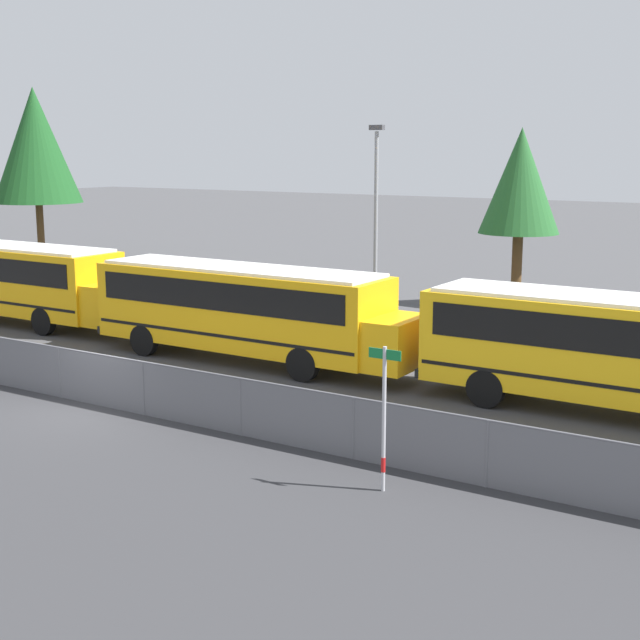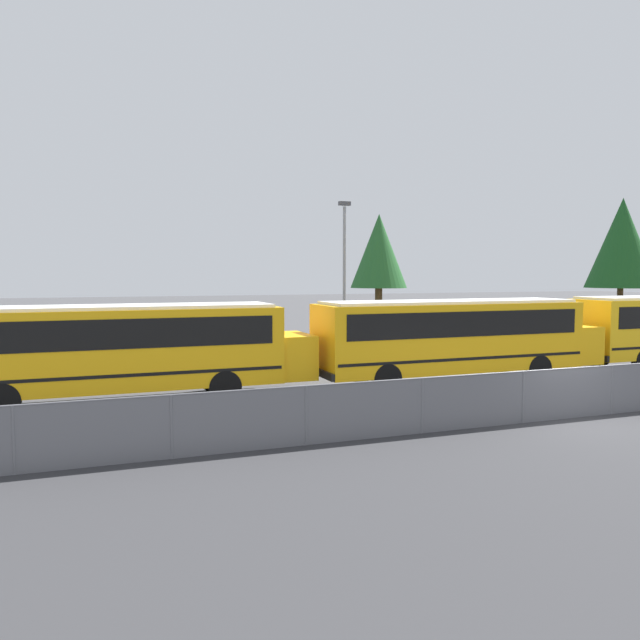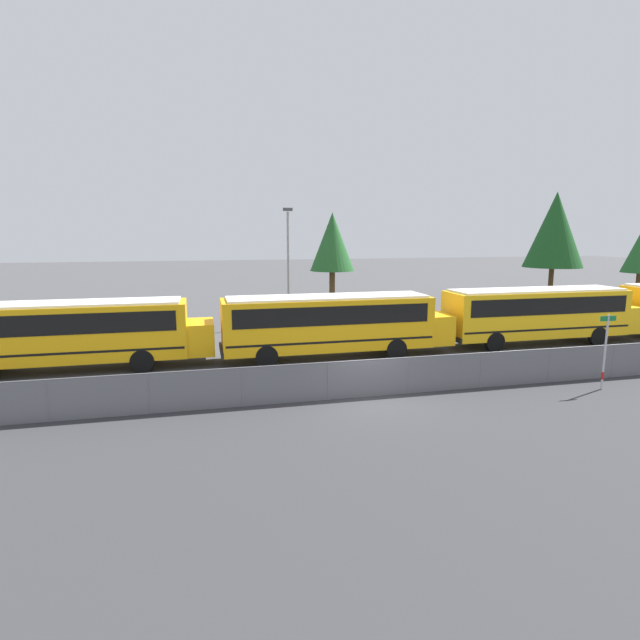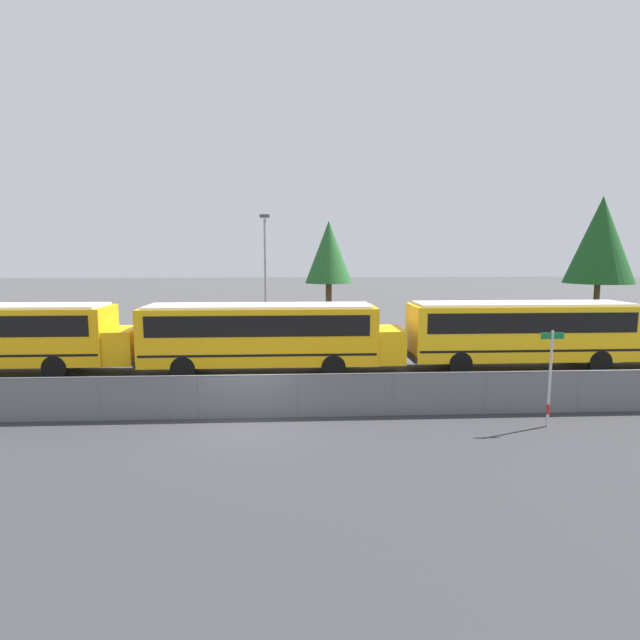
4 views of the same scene
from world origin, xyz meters
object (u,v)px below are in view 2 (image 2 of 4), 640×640
at_px(school_bus_1, 125,345).
at_px(school_bus_2, 455,333).
at_px(tree_1, 622,243).
at_px(tree_0, 379,252).
at_px(light_pole, 344,270).

distance_m(school_bus_1, school_bus_2, 11.61).
distance_m(school_bus_2, tree_1, 30.61).
bearing_deg(school_bus_2, tree_0, 75.18).
height_order(school_bus_2, tree_0, tree_0).
height_order(light_pole, tree_1, tree_1).
distance_m(school_bus_1, tree_1, 40.54).
bearing_deg(tree_0, school_bus_2, -104.82).
relative_size(school_bus_1, school_bus_2, 1.00).
height_order(light_pole, tree_0, light_pole).
bearing_deg(school_bus_1, tree_1, 23.75).
xyz_separation_m(school_bus_1, light_pole, (11.11, 8.95, 2.37)).
bearing_deg(school_bus_2, light_pole, 93.00).
relative_size(school_bus_1, tree_0, 1.50).
bearing_deg(light_pole, tree_1, 15.75).
relative_size(school_bus_2, tree_1, 1.17).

